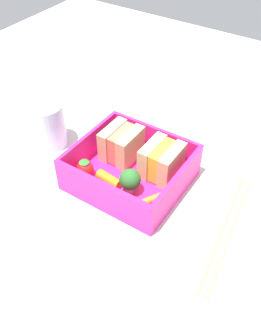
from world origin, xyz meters
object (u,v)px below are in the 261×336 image
Objects in this scene: strawberry_far_left at (85,168)px; drinking_glass at (48,124)px; carrot_stick_left at (109,179)px; chopstick_pair at (226,229)px; broccoli_floret at (130,180)px; carrot_stick_far_left at (154,198)px; folded_napkin at (68,250)px; sandwich_center_left at (162,161)px; sandwich_left at (122,144)px.

strawberry_far_left is 11.75cm from drinking_glass.
carrot_stick_left reaches higher than chopstick_pair.
drinking_glass is at bearing 159.35° from strawberry_far_left.
broccoli_floret is 0.51× the size of drinking_glass.
chopstick_pair is (10.53, 1.69, -1.39)cm from carrot_stick_far_left.
broccoli_floret is at bearing 82.99° from folded_napkin.
broccoli_floret is at bearing -175.47° from carrot_stick_far_left.
broccoli_floret is 0.18× the size of chopstick_pair.
drinking_glass is (-10.93, 4.12, 1.31)cm from strawberry_far_left.
carrot_stick_left is 12.49cm from folded_napkin.
carrot_stick_far_left is (7.54, 0.59, -0.24)cm from carrot_stick_left.
strawberry_far_left is at bearing -144.69° from sandwich_center_left.
drinking_glass is (-20.42, -2.60, 0.15)cm from sandwich_center_left.
drinking_glass is (-33.07, 1.26, 3.58)cm from chopstick_pair.
carrot_stick_far_left is at bearing -7.45° from drinking_glass.
carrot_stick_left is 0.18× the size of chopstick_pair.
carrot_stick_left reaches higher than folded_napkin.
sandwich_center_left reaches higher than chopstick_pair.
broccoli_floret reaches higher than carrot_stick_far_left.
sandwich_center_left is at bearing 7.27° from drinking_glass.
strawberry_far_left is at bearing -171.93° from carrot_stick_left.
sandwich_center_left is at bearing 35.31° from strawberry_far_left.
drinking_glass is at bearing 170.05° from broccoli_floret.
folded_napkin is at bearing -97.01° from broccoli_floret.
chopstick_pair is at bearing 42.11° from folded_napkin.
sandwich_center_left is 1.47× the size of broccoli_floret.
folded_napkin is (3.95, -18.33, -3.58)cm from sandwich_left.
chopstick_pair is at bearing -2.18° from drinking_glass.
broccoli_floret is 18.88cm from drinking_glass.
broccoli_floret is (7.66, 0.86, 0.92)cm from strawberry_far_left.
carrot_stick_far_left is (3.95, 0.31, -1.81)cm from broccoli_floret.
sandwich_center_left is 0.42× the size of folded_napkin.
strawberry_far_left is at bearing -107.98° from sandwich_left.
strawberry_far_left is 0.80× the size of carrot_stick_left.
sandwich_left is 0.27× the size of chopstick_pair.
sandwich_center_left reaches higher than carrot_stick_left.
broccoli_floret is (5.48, -5.87, -0.23)cm from sandwich_left.
carrot_stick_far_left is (11.61, 1.17, -0.89)cm from strawberry_far_left.
carrot_stick_far_left is at bearing 4.50° from carrot_stick_left.
sandwich_center_left reaches higher than folded_napkin.
carrot_stick_left is 0.51× the size of drinking_glass.
carrot_stick_left is 0.29× the size of folded_napkin.
folded_napkin is at bearing -113.20° from carrot_stick_far_left.
chopstick_pair is at bearing 9.11° from carrot_stick_far_left.
carrot_stick_far_left is at bearing 5.76° from strawberry_far_left.
chopstick_pair reaches higher than folded_napkin.
sandwich_left and sandwich_center_left have the same top height.
carrot_stick_far_left is (2.12, -5.55, -2.04)cm from sandwich_center_left.
sandwich_left reaches higher than folded_napkin.
sandwich_left is 1.00× the size of sandwich_center_left.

